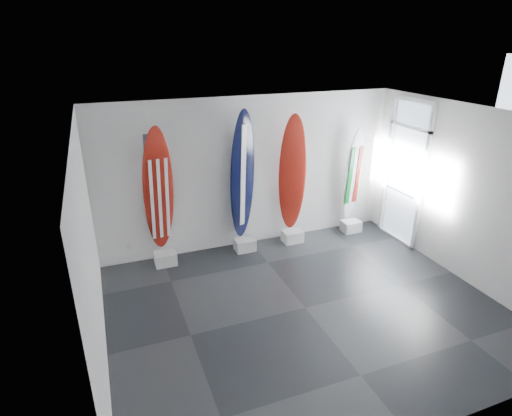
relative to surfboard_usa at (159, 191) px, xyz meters
name	(u,v)px	position (x,y,z in m)	size (l,w,h in m)	color
floor	(305,308)	(1.83, -2.28, -1.44)	(6.00, 6.00, 0.00)	black
ceiling	(315,118)	(1.83, -2.28, 1.56)	(6.00, 6.00, 0.00)	white
wall_back	(250,173)	(1.83, 0.22, 0.06)	(6.00, 6.00, 0.00)	white
wall_front	(434,323)	(1.83, -4.78, 0.06)	(6.00, 6.00, 0.00)	white
wall_left	(91,258)	(-1.17, -2.28, 0.06)	(5.00, 5.00, 0.00)	white
wall_right	(467,196)	(4.83, -2.28, 0.06)	(5.00, 5.00, 0.00)	white
display_block_usa	(166,259)	(0.00, -0.10, -1.32)	(0.40, 0.30, 0.24)	silver
surfboard_usa	(159,191)	(0.00, 0.00, 0.00)	(0.55, 0.08, 2.43)	maroon
display_block_navy	(245,245)	(1.59, -0.10, -1.32)	(0.40, 0.30, 0.24)	silver
surfboard_navy	(242,176)	(1.59, 0.00, 0.09)	(0.58, 0.08, 2.58)	black
display_block_swiss	(292,236)	(2.64, -0.10, -1.32)	(0.40, 0.30, 0.24)	silver
surfboard_swiss	(292,174)	(2.64, 0.00, 0.01)	(0.55, 0.08, 2.44)	maroon
display_block_italy	(351,226)	(4.07, -0.10, -1.32)	(0.40, 0.30, 0.24)	silver
surfboard_italy	(353,175)	(4.07, 0.00, -0.17)	(0.47, 0.08, 2.06)	white
wall_outlet	(129,246)	(-0.62, 0.20, -1.09)	(0.09, 0.02, 0.13)	silver
glass_door	(405,174)	(4.80, -0.73, -0.02)	(0.12, 1.16, 2.85)	white
balcony	(448,208)	(6.13, -0.73, -0.94)	(2.80, 2.20, 1.20)	slate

